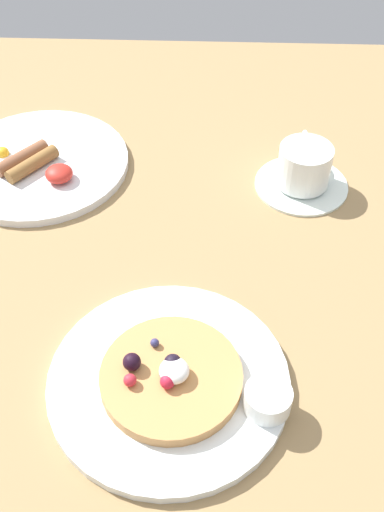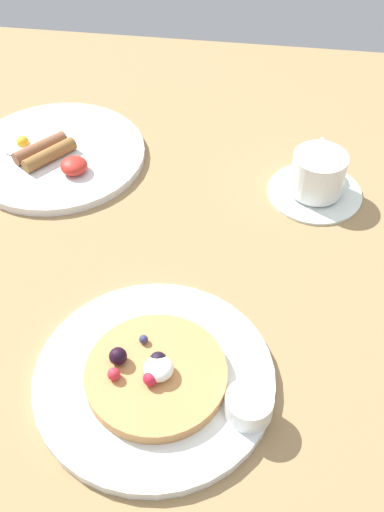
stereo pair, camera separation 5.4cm
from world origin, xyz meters
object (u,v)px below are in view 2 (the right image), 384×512
pancake_plate (154,378)px  coffee_saucer (315,192)px  breakfast_plate (57,155)px  syrup_ramekin (249,405)px  coffee_cup (318,172)px

pancake_plate → coffee_saucer: 39.13cm
breakfast_plate → coffee_saucer: (40.08, -3.08, -0.23)cm
syrup_ramekin → breakfast_plate: size_ratio=0.18×
coffee_saucer → coffee_cup: coffee_cup is taller
pancake_plate → coffee_cup: bearing=63.4°
coffee_saucer → coffee_cup: size_ratio=1.28×
breakfast_plate → coffee_saucer: bearing=-4.4°
syrup_ramekin → coffee_cup: 38.91cm
pancake_plate → coffee_saucer: pancake_plate is taller
breakfast_plate → pancake_plate: bearing=-59.4°
syrup_ramekin → coffee_cup: coffee_cup is taller
pancake_plate → syrup_ramekin: (10.61, -3.13, 2.10)cm
pancake_plate → breakfast_plate: 44.20cm
coffee_cup → coffee_saucer: bearing=-93.7°
pancake_plate → coffee_saucer: bearing=63.3°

